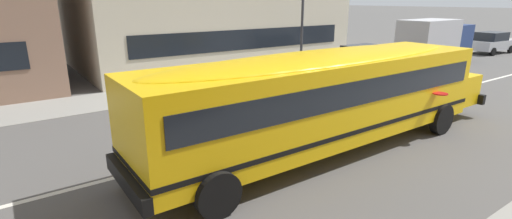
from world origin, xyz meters
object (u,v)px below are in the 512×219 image
object	(u,v)px
parked_car_silver_past_driveway	(491,42)
parked_car_black_mid_block	(365,60)
box_truck	(435,39)
school_bus	(331,92)

from	to	relation	value
parked_car_silver_past_driveway	parked_car_black_mid_block	bearing A→B (deg)	-177.06
parked_car_silver_past_driveway	box_truck	size ratio (longest dim) A/B	0.65
school_bus	parked_car_silver_past_driveway	bearing A→B (deg)	14.33
parked_car_silver_past_driveway	box_truck	world-z (taller)	box_truck
school_bus	box_truck	xyz separation A→B (m)	(16.48, 6.53, -0.10)
school_bus	parked_car_black_mid_block	size ratio (longest dim) A/B	3.15
parked_car_black_mid_block	parked_car_silver_past_driveway	distance (m)	14.99
school_bus	parked_car_black_mid_block	world-z (taller)	school_bus
school_bus	parked_car_silver_past_driveway	world-z (taller)	school_bus
parked_car_black_mid_block	box_truck	bearing A→B (deg)	1.72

